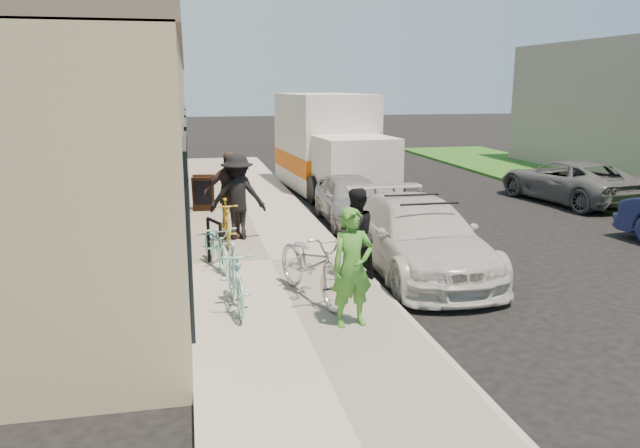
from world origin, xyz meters
TOP-DOWN VIEW (x-y plane):
  - ground at (0.00, 0.00)m, footprint 120.00×120.00m
  - sidewalk at (-2.00, 3.00)m, footprint 3.00×34.00m
  - curb at (-0.45, 3.00)m, footprint 0.12×34.00m
  - storefront at (-5.24, 7.99)m, footprint 3.60×20.00m
  - bike_rack at (-3.05, 2.83)m, footprint 0.26×0.58m
  - sandwich_board at (-3.11, 8.01)m, footprint 0.60×0.61m
  - sedan_white at (0.61, 2.15)m, footprint 1.95×4.68m
  - sedan_silver at (0.46, 6.38)m, footprint 1.58×3.67m
  - moving_truck at (0.96, 11.05)m, footprint 2.80×6.44m
  - far_car_gray at (7.44, 7.89)m, footprint 2.70×4.75m
  - tandem_bike at (-1.65, 0.72)m, footprint 1.29×2.22m
  - woman_rider at (-1.33, -0.46)m, footprint 0.65×0.47m
  - man_standing at (-0.76, 1.52)m, footprint 0.95×0.88m
  - cruiser_bike_a at (-2.84, 0.50)m, footprint 0.53×1.61m
  - cruiser_bike_b at (-3.01, 2.78)m, footprint 0.83×1.59m
  - cruiser_bike_c at (-2.73, 4.43)m, footprint 0.44×1.53m
  - bystander_a at (-2.45, 4.81)m, footprint 1.24×0.79m
  - bystander_b at (-2.62, 4.96)m, footprint 1.13×0.54m

SIDE VIEW (x-z plane):
  - ground at x=0.00m, z-range 0.00..0.00m
  - curb at x=-0.45m, z-range 0.00..0.13m
  - sidewalk at x=-2.00m, z-range 0.00..0.15m
  - cruiser_bike_b at x=-3.01m, z-range 0.15..0.95m
  - cruiser_bike_c at x=-2.73m, z-range 0.15..1.07m
  - sedan_silver at x=0.46m, z-range 0.00..1.24m
  - sandwich_board at x=-3.11m, z-range 0.16..1.08m
  - far_car_gray at x=7.44m, z-range 0.00..1.25m
  - cruiser_bike_a at x=-2.84m, z-range 0.15..1.11m
  - bike_rack at x=-3.05m, z-range 0.24..1.10m
  - sedan_white at x=0.61m, z-range -0.02..1.37m
  - tandem_bike at x=-1.65m, z-range 0.15..1.25m
  - man_standing at x=-0.76m, z-range 0.15..1.72m
  - woman_rider at x=-1.33m, z-range 0.15..1.80m
  - bystander_a at x=-2.45m, z-range 0.15..1.97m
  - bystander_b at x=-2.62m, z-range 0.15..2.03m
  - moving_truck at x=0.96m, z-range -0.17..2.92m
  - storefront at x=-5.24m, z-range 0.01..4.24m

